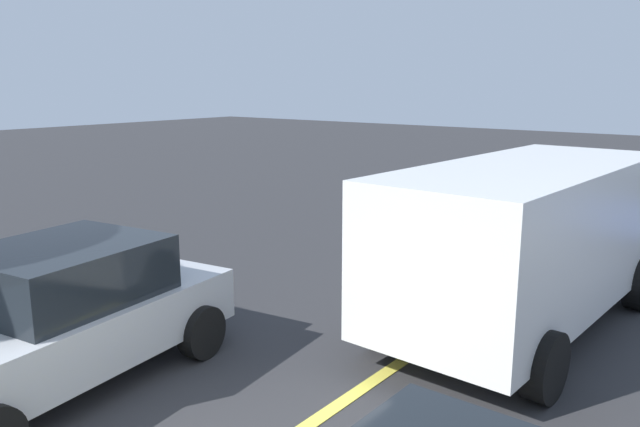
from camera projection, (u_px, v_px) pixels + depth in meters
lane_marking_centre at (377, 379)px, 6.96m from camera, size 28.00×0.16×0.01m
white_van at (527, 235)px, 8.21m from camera, size 5.30×2.48×2.20m
car_silver_mid_road at (56, 316)px, 6.70m from camera, size 4.16×2.42×1.54m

